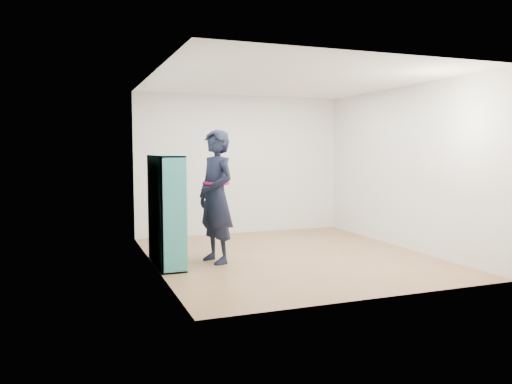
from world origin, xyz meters
name	(u,v)px	position (x,y,z in m)	size (l,w,h in m)	color
floor	(290,256)	(0.00, 0.00, 0.00)	(4.50, 4.50, 0.00)	olive
ceiling	(291,80)	(0.00, 0.00, 2.60)	(4.50, 4.50, 0.00)	white
wall_left	(154,172)	(-2.00, 0.00, 1.30)	(0.02, 4.50, 2.60)	white
wall_right	(403,168)	(2.00, 0.00, 1.30)	(0.02, 4.50, 2.60)	white
wall_back	(241,165)	(0.00, 2.25, 1.30)	(4.00, 0.02, 2.60)	white
wall_front	(379,178)	(0.00, -2.25, 1.30)	(4.00, 0.02, 2.60)	white
bookshelf	(164,211)	(-1.85, 0.11, 0.75)	(0.33, 1.14, 1.52)	teal
person	(216,196)	(-1.14, 0.02, 0.94)	(0.63, 0.78, 1.87)	black
smartphone	(204,188)	(-1.31, 0.06, 1.06)	(0.06, 0.10, 0.13)	silver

